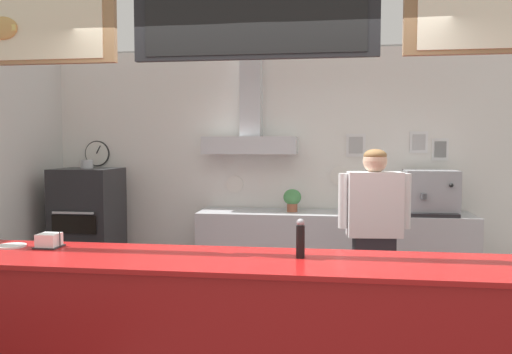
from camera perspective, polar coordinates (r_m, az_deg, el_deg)
name	(u,v)px	position (r m, az deg, el deg)	size (l,w,h in m)	color
back_wall_assembly	(283,160)	(5.97, 3.01, 1.91)	(5.78, 2.86, 2.84)	gray
service_counter	(246,338)	(3.32, -1.09, -17.57)	(4.96, 0.72, 1.00)	maroon
back_prep_counter	(333,254)	(5.87, 8.60, -8.54)	(3.03, 0.62, 0.94)	#B7BABF
pizza_oven	(88,229)	(6.26, -18.23, -5.58)	(0.68, 0.69, 1.52)	#232326
shop_worker	(374,238)	(4.53, 13.04, -6.69)	(0.61, 0.26, 1.66)	#232328
espresso_machine	(431,193)	(5.84, 18.94, -1.69)	(0.55, 0.46, 0.48)	#A3A5AD
potted_oregano	(292,199)	(5.78, 4.07, -2.43)	(0.20, 0.20, 0.26)	#9E563D
potted_thyme	(366,199)	(5.81, 12.16, -2.39)	(0.21, 0.21, 0.26)	#4C4C51
condiment_plate	(11,246)	(3.90, -25.69, -6.96)	(0.20, 0.20, 0.01)	white
napkin_holder	(49,241)	(3.77, -22.12, -6.65)	(0.17, 0.16, 0.11)	#262628
pepper_grinder	(300,239)	(3.18, 4.99, -6.88)	(0.05, 0.05, 0.25)	black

